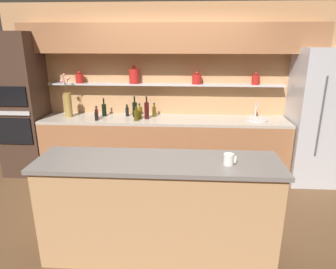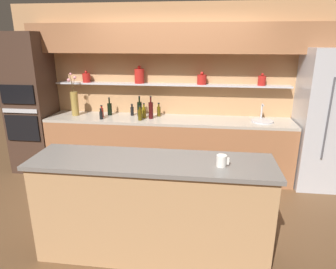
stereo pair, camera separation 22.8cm
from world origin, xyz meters
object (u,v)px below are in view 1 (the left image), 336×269
Objects in this scene: refrigerator at (320,117)px; coffee_mug at (229,159)px; bottle_sauce_2 at (127,111)px; bottle_oil_4 at (154,111)px; bottle_sauce_3 at (96,116)px; sink_fixture at (257,119)px; bottle_wine_1 at (135,109)px; oven_tower at (22,106)px; bottle_wine_0 at (104,110)px; bottle_oil_7 at (140,113)px; flower_vase at (68,103)px; bottle_oil_8 at (136,115)px; bottle_wine_5 at (147,110)px; bottle_sauce_6 at (97,113)px.

refrigerator reaches higher than coffee_mug.
bottle_sauce_2 is 0.86× the size of bottle_oil_4.
coffee_mug reaches higher than bottle_sauce_3.
sink_fixture is 1.86m from bottle_wine_1.
bottle_wine_0 is at bearing 5.12° from oven_tower.
bottle_oil_7 is (0.22, -0.14, 0.01)m from bottle_sauce_2.
bottle_sauce_3 is (-2.39, -0.17, 0.05)m from sink_fixture.
refrigerator reaches higher than bottle_sauce_3.
oven_tower is 1.22m from bottle_sauce_3.
bottle_oil_7 is (-2.65, 0.03, 0.02)m from refrigerator.
refrigerator is at bearing -3.33° from bottle_sauce_2.
bottle_oil_7 is at bearing -49.98° from bottle_wine_1.
refrigerator is 2.93× the size of flower_vase.
bottle_wine_0 reaches higher than bottle_sauce_3.
refrigerator is at bearing 2.36° from bottle_oil_8.
bottle_oil_8 reaches higher than bottle_sauce_3.
bottle_wine_5 is at bearing -178.77° from sink_fixture.
bottle_oil_7 is (0.65, 0.04, 0.01)m from bottle_sauce_6.
bottle_sauce_6 is at bearing 103.18° from bottle_sauce_3.
bottle_oil_4 is at bearing 19.24° from bottle_sauce_3.
bottle_oil_4 is (0.79, 0.02, -0.02)m from bottle_wine_0.
bottle_sauce_3 is (-0.05, -0.27, -0.03)m from bottle_wine_0.
bottle_sauce_3 is at bearing -177.84° from refrigerator.
flower_vase reaches higher than bottle_oil_8.
bottle_wine_5 is (-0.10, -0.15, 0.05)m from bottle_oil_4.
bottle_sauce_6 reaches higher than bottle_sauce_2.
bottle_oil_8 is (-0.14, -0.12, -0.05)m from bottle_wine_5.
bottle_sauce_2 is at bearing 176.67° from refrigerator.
bottle_wine_1 is at bearing 4.03° from flower_vase.
coffee_mug is (2.92, -1.93, -0.02)m from oven_tower.
flower_vase is 1.33m from bottle_oil_4.
bottle_oil_4 is at bearing 175.63° from sink_fixture.
refrigerator reaches higher than bottle_wine_1.
oven_tower is at bearing -175.37° from bottle_sauce_2.
bottle_oil_4 reaches higher than coffee_mug.
coffee_mug is at bearing -47.28° from bottle_sauce_6.
bottle_wine_5 reaches higher than bottle_sauce_6.
bottle_wine_1 reaches higher than bottle_sauce_3.
bottle_wine_5 is 1.49× the size of bottle_oil_7.
bottle_oil_7 reaches higher than bottle_sauce_6.
bottle_wine_1 is 0.24m from bottle_wine_5.
bottle_wine_1 is at bearing -14.30° from bottle_sauce_2.
oven_tower reaches higher than bottle_oil_7.
bottle_sauce_3 is (0.49, -0.19, -0.14)m from flower_vase.
bottle_sauce_3 is (-0.54, -0.26, -0.05)m from bottle_wine_1.
oven_tower is 10.21× the size of bottle_oil_4.
bottle_wine_1 is 0.60m from bottle_sauce_3.
refrigerator is 3.24m from bottle_wine_0.
bottle_sauce_3 is 0.65m from bottle_oil_7.
sink_fixture is at bearing 70.78° from coffee_mug.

